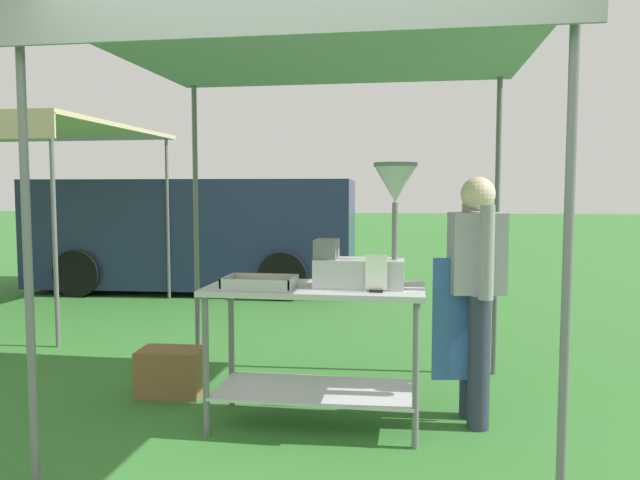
{
  "coord_description": "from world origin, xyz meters",
  "views": [
    {
      "loc": [
        0.51,
        -2.52,
        1.52
      ],
      "look_at": [
        -0.12,
        1.52,
        1.19
      ],
      "focal_mm": 34.52,
      "sensor_mm": 36.0,
      "label": 1
    }
  ],
  "objects_px": {
    "donut_tray": "(260,284)",
    "vendor": "(475,286)",
    "stall_canopy": "(318,54)",
    "donut_cart": "(315,326)",
    "donut_fryer": "(369,241)",
    "supply_crate": "(171,372)",
    "menu_sign": "(376,276)",
    "van_navy": "(197,232)"
  },
  "relations": [
    {
      "from": "donut_tray",
      "to": "vendor",
      "type": "height_order",
      "value": "vendor"
    },
    {
      "from": "donut_cart",
      "to": "donut_tray",
      "type": "xyz_separation_m",
      "value": [
        -0.33,
        -0.12,
        0.28
      ]
    },
    {
      "from": "stall_canopy",
      "to": "vendor",
      "type": "relative_size",
      "value": 1.72
    },
    {
      "from": "menu_sign",
      "to": "van_navy",
      "type": "xyz_separation_m",
      "value": [
        -3.15,
        5.51,
        -0.13
      ]
    },
    {
      "from": "supply_crate",
      "to": "donut_fryer",
      "type": "bearing_deg",
      "value": -15.78
    },
    {
      "from": "stall_canopy",
      "to": "donut_fryer",
      "type": "xyz_separation_m",
      "value": [
        0.34,
        -0.09,
        -1.18
      ]
    },
    {
      "from": "donut_cart",
      "to": "supply_crate",
      "type": "distance_m",
      "value": 1.33
    },
    {
      "from": "donut_tray",
      "to": "supply_crate",
      "type": "distance_m",
      "value": 1.25
    },
    {
      "from": "menu_sign",
      "to": "supply_crate",
      "type": "bearing_deg",
      "value": 158.86
    },
    {
      "from": "donut_tray",
      "to": "donut_fryer",
      "type": "relative_size",
      "value": 0.56
    },
    {
      "from": "donut_tray",
      "to": "supply_crate",
      "type": "bearing_deg",
      "value": 146.39
    },
    {
      "from": "stall_canopy",
      "to": "donut_tray",
      "type": "xyz_separation_m",
      "value": [
        -0.33,
        -0.22,
        -1.46
      ]
    },
    {
      "from": "donut_fryer",
      "to": "van_navy",
      "type": "xyz_separation_m",
      "value": [
        -3.09,
        5.33,
        -0.33
      ]
    },
    {
      "from": "stall_canopy",
      "to": "vendor",
      "type": "xyz_separation_m",
      "value": [
        1.01,
        0.11,
        -1.49
      ]
    },
    {
      "from": "donut_tray",
      "to": "menu_sign",
      "type": "height_order",
      "value": "menu_sign"
    },
    {
      "from": "van_navy",
      "to": "donut_cart",
      "type": "bearing_deg",
      "value": -62.76
    },
    {
      "from": "stall_canopy",
      "to": "donut_cart",
      "type": "distance_m",
      "value": 1.74
    },
    {
      "from": "vendor",
      "to": "supply_crate",
      "type": "xyz_separation_m",
      "value": [
        -2.17,
        0.23,
        -0.73
      ]
    },
    {
      "from": "supply_crate",
      "to": "van_navy",
      "type": "relative_size",
      "value": 0.1
    },
    {
      "from": "vendor",
      "to": "van_navy",
      "type": "height_order",
      "value": "van_navy"
    },
    {
      "from": "donut_cart",
      "to": "donut_fryer",
      "type": "relative_size",
      "value": 1.77
    },
    {
      "from": "donut_fryer",
      "to": "menu_sign",
      "type": "relative_size",
      "value": 3.48
    },
    {
      "from": "stall_canopy",
      "to": "supply_crate",
      "type": "xyz_separation_m",
      "value": [
        -1.16,
        0.33,
        -2.22
      ]
    },
    {
      "from": "menu_sign",
      "to": "vendor",
      "type": "height_order",
      "value": "vendor"
    },
    {
      "from": "menu_sign",
      "to": "vendor",
      "type": "bearing_deg",
      "value": 31.49
    },
    {
      "from": "supply_crate",
      "to": "van_navy",
      "type": "height_order",
      "value": "van_navy"
    },
    {
      "from": "donut_fryer",
      "to": "vendor",
      "type": "bearing_deg",
      "value": 16.45
    },
    {
      "from": "donut_cart",
      "to": "menu_sign",
      "type": "distance_m",
      "value": 0.56
    },
    {
      "from": "donut_cart",
      "to": "supply_crate",
      "type": "height_order",
      "value": "donut_cart"
    },
    {
      "from": "donut_tray",
      "to": "vendor",
      "type": "relative_size",
      "value": 0.27
    },
    {
      "from": "menu_sign",
      "to": "vendor",
      "type": "distance_m",
      "value": 0.73
    },
    {
      "from": "donut_cart",
      "to": "vendor",
      "type": "bearing_deg",
      "value": 11.5
    },
    {
      "from": "supply_crate",
      "to": "donut_cart",
      "type": "bearing_deg",
      "value": -20.44
    },
    {
      "from": "donut_cart",
      "to": "van_navy",
      "type": "distance_m",
      "value": 6.01
    },
    {
      "from": "menu_sign",
      "to": "supply_crate",
      "type": "relative_size",
      "value": 0.46
    },
    {
      "from": "supply_crate",
      "to": "van_navy",
      "type": "xyz_separation_m",
      "value": [
        -1.59,
        4.91,
        0.7
      ]
    },
    {
      "from": "donut_cart",
      "to": "van_navy",
      "type": "bearing_deg",
      "value": 117.24
    },
    {
      "from": "stall_canopy",
      "to": "van_navy",
      "type": "height_order",
      "value": "stall_canopy"
    },
    {
      "from": "donut_cart",
      "to": "vendor",
      "type": "height_order",
      "value": "vendor"
    },
    {
      "from": "menu_sign",
      "to": "supply_crate",
      "type": "height_order",
      "value": "menu_sign"
    },
    {
      "from": "stall_canopy",
      "to": "menu_sign",
      "type": "bearing_deg",
      "value": -33.93
    },
    {
      "from": "donut_cart",
      "to": "supply_crate",
      "type": "xyz_separation_m",
      "value": [
        -1.16,
        0.43,
        -0.48
      ]
    }
  ]
}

